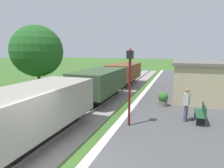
{
  "coord_description": "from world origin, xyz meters",
  "views": [
    {
      "loc": [
        3.03,
        -4.4,
        3.84
      ],
      "look_at": [
        -0.79,
        6.31,
        1.76
      ],
      "focal_mm": 29.88,
      "sensor_mm": 36.0,
      "label": 1
    }
  ],
  "objects_px": {
    "potted_planter": "(163,99)",
    "tree_trackside_far": "(37,51)",
    "station_hut": "(197,79)",
    "bench_down_platform": "(190,80)",
    "person_waiting": "(186,103)",
    "freight_train": "(100,83)",
    "bench_near_hut": "(201,113)",
    "lamp_post_near": "(130,73)"
  },
  "relations": [
    {
      "from": "potted_planter",
      "to": "tree_trackside_far",
      "type": "xyz_separation_m",
      "value": [
        -11.61,
        2.02,
        3.0
      ]
    },
    {
      "from": "station_hut",
      "to": "bench_down_platform",
      "type": "bearing_deg",
      "value": 91.42
    },
    {
      "from": "bench_down_platform",
      "to": "person_waiting",
      "type": "relative_size",
      "value": 0.88
    },
    {
      "from": "potted_planter",
      "to": "freight_train",
      "type": "bearing_deg",
      "value": 175.1
    },
    {
      "from": "bench_near_hut",
      "to": "bench_down_platform",
      "type": "bearing_deg",
      "value": 90.0
    },
    {
      "from": "station_hut",
      "to": "lamp_post_near",
      "type": "bearing_deg",
      "value": -116.25
    },
    {
      "from": "freight_train",
      "to": "bench_down_platform",
      "type": "xyz_separation_m",
      "value": [
        6.66,
        8.18,
        -0.68
      ]
    },
    {
      "from": "person_waiting",
      "to": "lamp_post_near",
      "type": "distance_m",
      "value": 3.4
    },
    {
      "from": "bench_near_hut",
      "to": "person_waiting",
      "type": "xyz_separation_m",
      "value": [
        -0.73,
        -0.14,
        0.46
      ]
    },
    {
      "from": "lamp_post_near",
      "to": "tree_trackside_far",
      "type": "relative_size",
      "value": 0.61
    },
    {
      "from": "lamp_post_near",
      "to": "person_waiting",
      "type": "bearing_deg",
      "value": 30.2
    },
    {
      "from": "bench_near_hut",
      "to": "lamp_post_near",
      "type": "distance_m",
      "value": 4.24
    },
    {
      "from": "bench_down_platform",
      "to": "potted_planter",
      "type": "distance_m",
      "value": 8.81
    },
    {
      "from": "freight_train",
      "to": "station_hut",
      "type": "xyz_separation_m",
      "value": [
        6.8,
        2.75,
        0.26
      ]
    },
    {
      "from": "bench_down_platform",
      "to": "tree_trackside_far",
      "type": "bearing_deg",
      "value": -154.34
    },
    {
      "from": "lamp_post_near",
      "to": "bench_near_hut",
      "type": "bearing_deg",
      "value": 26.42
    },
    {
      "from": "bench_down_platform",
      "to": "tree_trackside_far",
      "type": "height_order",
      "value": "tree_trackside_far"
    },
    {
      "from": "station_hut",
      "to": "freight_train",
      "type": "bearing_deg",
      "value": -158.01
    },
    {
      "from": "potted_planter",
      "to": "lamp_post_near",
      "type": "xyz_separation_m",
      "value": [
        -1.28,
        -3.85,
        2.08
      ]
    },
    {
      "from": "bench_down_platform",
      "to": "bench_near_hut",
      "type": "bearing_deg",
      "value": -90.0
    },
    {
      "from": "freight_train",
      "to": "tree_trackside_far",
      "type": "xyz_separation_m",
      "value": [
        -6.98,
        1.62,
        2.33
      ]
    },
    {
      "from": "freight_train",
      "to": "person_waiting",
      "type": "relative_size",
      "value": 11.35
    },
    {
      "from": "person_waiting",
      "to": "bench_near_hut",
      "type": "bearing_deg",
      "value": -153.12
    },
    {
      "from": "bench_down_platform",
      "to": "person_waiting",
      "type": "height_order",
      "value": "person_waiting"
    },
    {
      "from": "lamp_post_near",
      "to": "tree_trackside_far",
      "type": "distance_m",
      "value": 11.92
    },
    {
      "from": "freight_train",
      "to": "bench_near_hut",
      "type": "bearing_deg",
      "value": -21.31
    },
    {
      "from": "freight_train",
      "to": "bench_near_hut",
      "type": "relative_size",
      "value": 12.93
    },
    {
      "from": "freight_train",
      "to": "tree_trackside_far",
      "type": "relative_size",
      "value": 3.18
    },
    {
      "from": "bench_down_platform",
      "to": "person_waiting",
      "type": "bearing_deg",
      "value": -93.82
    },
    {
      "from": "tree_trackside_far",
      "to": "potted_planter",
      "type": "bearing_deg",
      "value": -9.88
    },
    {
      "from": "bench_down_platform",
      "to": "lamp_post_near",
      "type": "bearing_deg",
      "value": -104.93
    },
    {
      "from": "potted_planter",
      "to": "tree_trackside_far",
      "type": "relative_size",
      "value": 0.15
    },
    {
      "from": "freight_train",
      "to": "lamp_post_near",
      "type": "height_order",
      "value": "lamp_post_near"
    },
    {
      "from": "person_waiting",
      "to": "potted_planter",
      "type": "distance_m",
      "value": 2.72
    },
    {
      "from": "freight_train",
      "to": "potted_planter",
      "type": "distance_m",
      "value": 4.7
    },
    {
      "from": "freight_train",
      "to": "lamp_post_near",
      "type": "bearing_deg",
      "value": -51.72
    },
    {
      "from": "freight_train",
      "to": "bench_near_hut",
      "type": "height_order",
      "value": "freight_train"
    },
    {
      "from": "bench_down_platform",
      "to": "lamp_post_near",
      "type": "distance_m",
      "value": 13.02
    },
    {
      "from": "bench_down_platform",
      "to": "potted_planter",
      "type": "bearing_deg",
      "value": -103.32
    },
    {
      "from": "freight_train",
      "to": "bench_down_platform",
      "type": "distance_m",
      "value": 10.57
    },
    {
      "from": "freight_train",
      "to": "tree_trackside_far",
      "type": "height_order",
      "value": "tree_trackside_far"
    },
    {
      "from": "bench_near_hut",
      "to": "lamp_post_near",
      "type": "xyz_separation_m",
      "value": [
        -3.31,
        -1.65,
        2.08
      ]
    }
  ]
}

